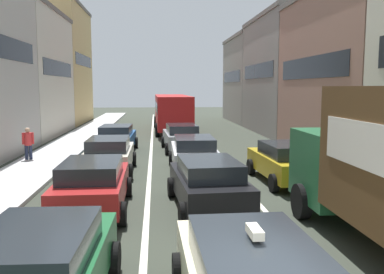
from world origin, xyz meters
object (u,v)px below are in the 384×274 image
object	(u,v)px
wagon_left_lane_second	(93,184)
sedan_left_lane_third	(109,154)
sedan_left_lane_front	(39,271)
sedan_centre_lane_second	(208,182)
bus_mid_queue_primary	(172,110)
hatchback_centre_lane_third	(194,153)
pedestrian_near_kerb	(28,143)
sedan_left_lane_fourth	(117,138)
sedan_right_lane_behind_truck	(286,161)
coupe_centre_lane_fourth	(182,137)

from	to	relation	value
wagon_left_lane_second	sedan_left_lane_third	world-z (taller)	same
sedan_left_lane_front	sedan_centre_lane_second	xyz separation A→B (m)	(3.30, 5.62, 0.00)
sedan_left_lane_front	bus_mid_queue_primary	world-z (taller)	bus_mid_queue_primary
hatchback_centre_lane_third	pedestrian_near_kerb	world-z (taller)	pedestrian_near_kerb
sedan_centre_lane_second	pedestrian_near_kerb	world-z (taller)	pedestrian_near_kerb
sedan_centre_lane_second	sedan_left_lane_third	world-z (taller)	same
hatchback_centre_lane_third	bus_mid_queue_primary	world-z (taller)	bus_mid_queue_primary
sedan_left_lane_fourth	sedan_right_lane_behind_truck	size ratio (longest dim) A/B	1.00
sedan_right_lane_behind_truck	pedestrian_near_kerb	bearing A→B (deg)	62.37
sedan_left_lane_third	coupe_centre_lane_fourth	size ratio (longest dim) A/B	0.98
sedan_centre_lane_second	pedestrian_near_kerb	size ratio (longest dim) A/B	2.66
sedan_left_lane_third	sedan_left_lane_fourth	distance (m)	5.68
coupe_centre_lane_fourth	bus_mid_queue_primary	size ratio (longest dim) A/B	0.42
sedan_left_lane_front	sedan_left_lane_third	world-z (taller)	same
wagon_left_lane_second	sedan_left_lane_fourth	size ratio (longest dim) A/B	0.99
sedan_centre_lane_second	sedan_left_lane_fourth	bearing A→B (deg)	14.39
sedan_left_lane_fourth	bus_mid_queue_primary	bearing A→B (deg)	-17.01
sedan_left_lane_front	bus_mid_queue_primary	bearing A→B (deg)	-4.76
sedan_left_lane_third	bus_mid_queue_primary	bearing A→B (deg)	-11.58
pedestrian_near_kerb	sedan_left_lane_fourth	bearing A→B (deg)	105.26
sedan_left_lane_front	sedan_left_lane_fourth	world-z (taller)	same
sedan_left_lane_front	bus_mid_queue_primary	distance (m)	27.18
bus_mid_queue_primary	pedestrian_near_kerb	distance (m)	14.99
sedan_left_lane_front	sedan_centre_lane_second	world-z (taller)	same
sedan_centre_lane_second	wagon_left_lane_second	size ratio (longest dim) A/B	1.02
sedan_right_lane_behind_truck	bus_mid_queue_primary	world-z (taller)	bus_mid_queue_primary
sedan_left_lane_front	sedan_centre_lane_second	bearing A→B (deg)	-28.61
sedan_centre_lane_second	sedan_right_lane_behind_truck	bearing A→B (deg)	-50.23
coupe_centre_lane_fourth	bus_mid_queue_primary	world-z (taller)	bus_mid_queue_primary
sedan_right_lane_behind_truck	bus_mid_queue_primary	distance (m)	18.56
wagon_left_lane_second	hatchback_centre_lane_third	distance (m)	6.43
sedan_left_lane_fourth	sedan_left_lane_third	bearing A→B (deg)	-176.29
sedan_left_lane_front	wagon_left_lane_second	world-z (taller)	same
hatchback_centre_lane_third	sedan_left_lane_fourth	distance (m)	6.74
sedan_left_lane_third	bus_mid_queue_primary	size ratio (longest dim) A/B	0.41
pedestrian_near_kerb	sedan_left_lane_front	bearing A→B (deg)	-3.54
sedan_left_lane_front	wagon_left_lane_second	xyz separation A→B (m)	(-0.04, 5.71, 0.00)
coupe_centre_lane_fourth	sedan_right_lane_behind_truck	world-z (taller)	same
coupe_centre_lane_fourth	pedestrian_near_kerb	bearing A→B (deg)	109.18
hatchback_centre_lane_third	sedan_right_lane_behind_truck	bearing A→B (deg)	-125.44
hatchback_centre_lane_third	coupe_centre_lane_fourth	distance (m)	5.85
hatchback_centre_lane_third	bus_mid_queue_primary	size ratio (longest dim) A/B	0.41
sedan_centre_lane_second	bus_mid_queue_primary	world-z (taller)	bus_mid_queue_primary
sedan_left_lane_fourth	bus_mid_queue_primary	distance (m)	10.85
bus_mid_queue_primary	sedan_left_lane_third	bearing A→B (deg)	167.64
hatchback_centre_lane_third	coupe_centre_lane_fourth	bearing A→B (deg)	2.18
sedan_left_lane_front	coupe_centre_lane_fourth	xyz separation A→B (m)	(3.23, 17.00, 0.00)
sedan_left_lane_front	sedan_centre_lane_second	size ratio (longest dim) A/B	0.99
sedan_centre_lane_second	sedan_left_lane_fourth	size ratio (longest dim) A/B	1.01
sedan_left_lane_fourth	pedestrian_near_kerb	xyz separation A→B (m)	(-3.89, -2.80, 0.15)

